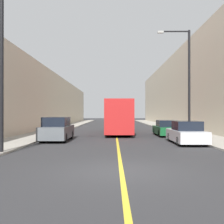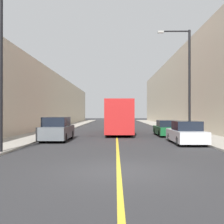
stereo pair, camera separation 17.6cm
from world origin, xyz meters
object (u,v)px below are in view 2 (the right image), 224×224
at_px(car_right_mid, 167,129).
at_px(street_lamp_left, 5,59).
at_px(parked_suv_left, 57,130).
at_px(bus, 119,116).
at_px(street_lamp_right, 187,77).
at_px(car_right_near, 186,134).

height_order(car_right_mid, street_lamp_left, street_lamp_left).
bearing_deg(parked_suv_left, car_right_mid, 25.12).
distance_m(bus, car_right_mid, 5.43).
distance_m(bus, parked_suv_left, 8.75).
height_order(parked_suv_left, street_lamp_left, street_lamp_left).
distance_m(parked_suv_left, street_lamp_right, 11.42).
xyz_separation_m(bus, street_lamp_left, (-6.01, -13.67, 3.13)).
xyz_separation_m(parked_suv_left, car_right_near, (9.25, -1.86, -0.14)).
bearing_deg(bus, parked_suv_left, -123.10).
xyz_separation_m(bus, parked_suv_left, (-4.75, -7.29, -0.93)).
bearing_deg(parked_suv_left, car_right_near, -11.37).
height_order(car_right_near, street_lamp_right, street_lamp_right).
distance_m(parked_suv_left, car_right_mid, 10.08).
distance_m(car_right_near, car_right_mid, 6.14).
bearing_deg(street_lamp_left, car_right_mid, 45.73).
bearing_deg(parked_suv_left, bus, 56.90).
distance_m(car_right_mid, street_lamp_right, 5.15).
distance_m(bus, car_right_near, 10.25).
xyz_separation_m(street_lamp_left, street_lamp_right, (11.64, 8.44, 0.24)).
height_order(street_lamp_left, street_lamp_right, street_lamp_right).
xyz_separation_m(parked_suv_left, street_lamp_right, (10.38, 2.06, 4.29)).
relative_size(bus, street_lamp_left, 1.29).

